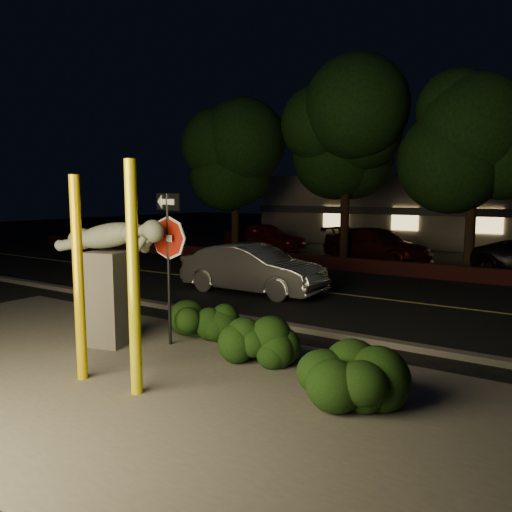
{
  "coord_description": "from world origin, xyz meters",
  "views": [
    {
      "loc": [
        5.88,
        -6.28,
        2.92
      ],
      "look_at": [
        0.09,
        2.52,
        1.6
      ],
      "focal_mm": 35.0,
      "sensor_mm": 36.0,
      "label": 1
    }
  ],
  "objects": [
    {
      "name": "ground",
      "position": [
        0.0,
        10.0,
        0.0
      ],
      "size": [
        90.0,
        90.0,
        0.0
      ],
      "primitive_type": "plane",
      "color": "black",
      "rests_on": "ground"
    },
    {
      "name": "patio",
      "position": [
        0.0,
        -1.0,
        0.01
      ],
      "size": [
        14.0,
        6.0,
        0.02
      ],
      "primitive_type": "cube",
      "color": "#4C4944",
      "rests_on": "ground"
    },
    {
      "name": "road",
      "position": [
        0.0,
        7.0,
        0.01
      ],
      "size": [
        80.0,
        8.0,
        0.01
      ],
      "primitive_type": "cube",
      "color": "black",
      "rests_on": "ground"
    },
    {
      "name": "lane_marking",
      "position": [
        0.0,
        7.0,
        0.02
      ],
      "size": [
        80.0,
        0.12,
        0.0
      ],
      "primitive_type": "cube",
      "color": "#BDBB4B",
      "rests_on": "road"
    },
    {
      "name": "curb",
      "position": [
        0.0,
        2.9,
        0.06
      ],
      "size": [
        80.0,
        0.25,
        0.12
      ],
      "primitive_type": "cube",
      "color": "#4C4944",
      "rests_on": "ground"
    },
    {
      "name": "brick_wall",
      "position": [
        0.0,
        11.3,
        0.25
      ],
      "size": [
        40.0,
        0.35,
        0.5
      ],
      "primitive_type": "cube",
      "color": "#4E1919",
      "rests_on": "ground"
    },
    {
      "name": "parking_lot",
      "position": [
        0.0,
        17.0,
        0.01
      ],
      "size": [
        40.0,
        12.0,
        0.01
      ],
      "primitive_type": "cube",
      "color": "black",
      "rests_on": "ground"
    },
    {
      "name": "building",
      "position": [
        0.0,
        24.99,
        2.0
      ],
      "size": [
        22.0,
        10.2,
        4.0
      ],
      "color": "#655B51",
      "rests_on": "ground"
    },
    {
      "name": "tree_far_a",
      "position": [
        -8.0,
        13.0,
        5.34
      ],
      "size": [
        4.6,
        4.6,
        7.43
      ],
      "color": "black",
      "rests_on": "ground"
    },
    {
      "name": "tree_far_b",
      "position": [
        -2.5,
        13.2,
        6.05
      ],
      "size": [
        5.2,
        5.2,
        8.41
      ],
      "color": "black",
      "rests_on": "ground"
    },
    {
      "name": "tree_far_c",
      "position": [
        2.5,
        12.8,
        5.66
      ],
      "size": [
        4.8,
        4.8,
        7.84
      ],
      "color": "black",
      "rests_on": "ground"
    },
    {
      "name": "yellow_pole_left",
      "position": [
        -0.57,
        -1.46,
        1.6
      ],
      "size": [
        0.16,
        0.16,
        3.21
      ],
      "primitive_type": "cylinder",
      "color": "#E5B907",
      "rests_on": "ground"
    },
    {
      "name": "yellow_pole_right",
      "position": [
        0.57,
        -1.39,
        1.7
      ],
      "size": [
        0.17,
        0.17,
        3.4
      ],
      "primitive_type": "cylinder",
      "color": "yellow",
      "rests_on": "ground"
    },
    {
      "name": "signpost",
      "position": [
        -0.66,
        0.64,
        2.08
      ],
      "size": [
        0.93,
        0.4,
        2.92
      ],
      "rotation": [
        0.0,
        0.0,
        -0.39
      ],
      "color": "black",
      "rests_on": "ground"
    },
    {
      "name": "sculpture",
      "position": [
        -1.62,
        0.03,
        1.51
      ],
      "size": [
        2.29,
        1.14,
        2.45
      ],
      "rotation": [
        0.0,
        0.0,
        0.26
      ],
      "color": "#4C4944",
      "rests_on": "ground"
    },
    {
      "name": "hedge_center",
      "position": [
        -0.35,
        1.28,
        0.48
      ],
      "size": [
        1.83,
        0.86,
        0.95
      ],
      "primitive_type": "ellipsoid",
      "rotation": [
        0.0,
        0.0,
        -0.0
      ],
      "color": "black",
      "rests_on": "ground"
    },
    {
      "name": "hedge_right",
      "position": [
        1.28,
        0.75,
        0.51
      ],
      "size": [
        1.76,
        1.38,
        1.02
      ],
      "primitive_type": "ellipsoid",
      "rotation": [
        0.0,
        0.0,
        0.41
      ],
      "color": "black",
      "rests_on": "ground"
    },
    {
      "name": "hedge_far_right",
      "position": [
        3.34,
        -0.07,
        0.52
      ],
      "size": [
        1.75,
        1.48,
        1.04
      ],
      "primitive_type": "ellipsoid",
      "rotation": [
        0.0,
        0.0,
        -0.44
      ],
      "color": "black",
      "rests_on": "ground"
    },
    {
      "name": "silver_sedan",
      "position": [
        -2.18,
        5.79,
        0.72
      ],
      "size": [
        4.39,
        1.55,
        1.44
      ],
      "primitive_type": "imported",
      "rotation": [
        0.0,
        0.0,
        1.58
      ],
      "color": "#ACACB1",
      "rests_on": "ground"
    },
    {
      "name": "parked_car_red",
      "position": [
        -7.61,
        15.0,
        0.74
      ],
      "size": [
        4.38,
        1.88,
        1.47
      ],
      "primitive_type": "imported",
      "rotation": [
        0.0,
        0.0,
        1.54
      ],
      "color": "maroon",
      "rests_on": "ground"
    },
    {
      "name": "parked_car_darkred",
      "position": [
        -1.5,
        14.34,
        0.72
      ],
      "size": [
        5.33,
        3.35,
        1.44
      ],
      "primitive_type": "imported",
      "rotation": [
        0.0,
        0.0,
        1.28
      ],
      "color": "#40110A",
      "rests_on": "ground"
    }
  ]
}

